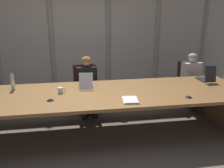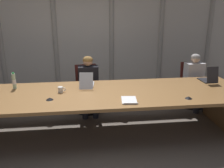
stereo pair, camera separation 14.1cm
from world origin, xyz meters
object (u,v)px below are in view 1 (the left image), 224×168
person_center (193,78)px  water_bottle_secondary (13,82)px  office_chair_center (189,89)px  office_chair_left_mid (86,94)px  spiral_notepad (130,100)px  coffee_mug_near (61,90)px  laptop_center (206,78)px  conference_mic_left_side (189,96)px  laptop_left_mid (87,84)px  conference_mic_middle (50,100)px  person_left_mid (87,82)px

person_center → water_bottle_secondary: bearing=-87.5°
office_chair_center → person_center: size_ratio=0.80×
office_chair_left_mid → spiral_notepad: 1.59m
office_chair_left_mid → coffee_mug_near: bearing=-35.0°
laptop_center → conference_mic_left_side: laptop_center is taller
laptop_left_mid → person_center: 2.30m
conference_mic_left_side → conference_mic_middle: bearing=174.7°
office_chair_left_mid → laptop_center: bearing=63.2°
office_chair_left_mid → spiral_notepad: office_chair_left_mid is taller
water_bottle_secondary → conference_mic_middle: size_ratio=2.56×
coffee_mug_near → conference_mic_left_side: (1.94, -0.51, -0.03)m
laptop_left_mid → conference_mic_middle: size_ratio=4.32×
coffee_mug_near → conference_mic_middle: bearing=-113.7°
coffee_mug_near → conference_mic_middle: 0.35m
laptop_left_mid → person_left_mid: 0.54m
laptop_left_mid → conference_mic_middle: bearing=141.8°
conference_mic_left_side → coffee_mug_near: bearing=165.3°
water_bottle_secondary → office_chair_left_mid: bearing=27.8°
laptop_center → office_chair_left_mid: (-2.19, 0.68, -0.45)m
coffee_mug_near → conference_mic_middle: (-0.14, -0.32, -0.03)m
laptop_left_mid → coffee_mug_near: size_ratio=3.76×
water_bottle_secondary → coffee_mug_near: size_ratio=2.23×
person_center → water_bottle_secondary: size_ratio=3.99×
conference_mic_left_side → conference_mic_middle: size_ratio=1.00×
person_left_mid → conference_mic_middle: person_left_mid is taller
person_left_mid → conference_mic_left_side: bearing=46.8°
laptop_center → office_chair_center: (0.03, 0.68, -0.45)m
coffee_mug_near → spiral_notepad: size_ratio=0.39×
office_chair_left_mid → office_chair_center: (2.22, -0.00, -0.00)m
laptop_left_mid → office_chair_left_mid: (0.02, 0.68, -0.44)m
office_chair_left_mid → person_left_mid: bearing=-2.5°
laptop_center → conference_mic_middle: size_ratio=3.46×
laptop_center → coffee_mug_near: 2.66m
laptop_left_mid → conference_mic_middle: (-0.57, -0.58, -0.04)m
person_left_mid → spiral_notepad: person_left_mid is taller
spiral_notepad → person_left_mid: bearing=119.8°
laptop_left_mid → conference_mic_left_side: laptop_left_mid is taller
conference_mic_left_side → water_bottle_secondary: bearing=163.7°
person_center → water_bottle_secondary: (-3.45, -0.50, 0.22)m
coffee_mug_near → spiral_notepad: (1.03, -0.49, -0.04)m
office_chair_center → spiral_notepad: (-1.64, -1.43, 0.40)m
person_left_mid → water_bottle_secondary: size_ratio=4.01×
office_chair_center → coffee_mug_near: (-2.67, -0.94, 0.44)m
office_chair_left_mid → water_bottle_secondary: water_bottle_secondary is taller
conference_mic_middle → person_center: bearing=21.4°
laptop_center → person_center: 0.55m
water_bottle_secondary → person_center: bearing=8.2°
office_chair_center → office_chair_left_mid: bearing=-85.3°
laptop_left_mid → spiral_notepad: (0.60, -0.75, -0.05)m
laptop_left_mid → person_left_mid: (0.04, 0.52, -0.14)m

